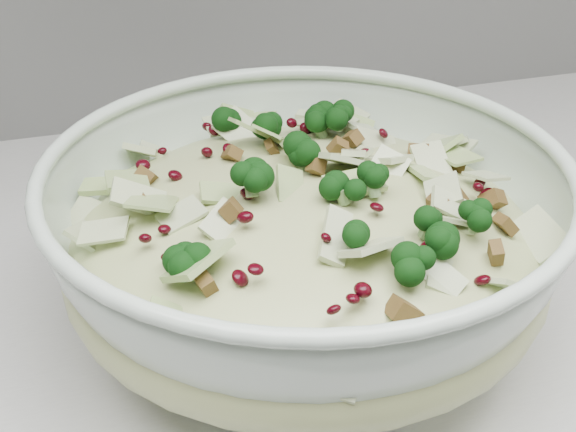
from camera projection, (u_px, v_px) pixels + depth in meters
name	position (u px, v px, depth m)	size (l,w,h in m)	color
mixing_bowl	(305.00, 249.00, 0.51)	(0.41, 0.41, 0.13)	silver
salad	(306.00, 221.00, 0.50)	(0.40, 0.40, 0.13)	#ABB37B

